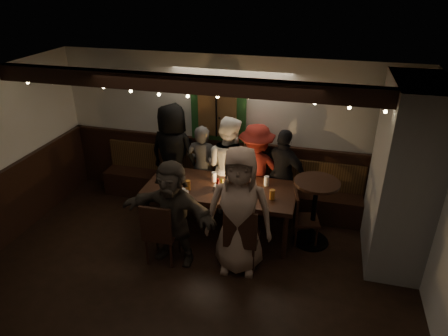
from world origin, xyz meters
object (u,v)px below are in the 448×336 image
(chair_end, at_px, (301,215))
(person_d, at_px, (256,170))
(chair_near_left, at_px, (159,230))
(person_b, at_px, (203,168))
(person_g, at_px, (239,211))
(person_a, at_px, (173,155))
(dining_table, at_px, (221,191))
(chair_near_right, at_px, (241,236))
(person_f, at_px, (173,213))
(high_top, at_px, (315,205))
(person_c, at_px, (228,166))
(person_e, at_px, (283,175))

(chair_end, bearing_deg, person_d, 141.03)
(chair_near_left, bearing_deg, chair_end, 28.30)
(person_b, relative_size, person_d, 0.95)
(person_g, bearing_deg, person_a, 129.81)
(dining_table, xyz_separation_m, person_b, (-0.51, 0.69, 0.01))
(chair_end, bearing_deg, chair_near_left, -151.70)
(chair_near_right, relative_size, person_f, 0.64)
(high_top, height_order, person_c, person_c)
(dining_table, height_order, chair_near_right, chair_near_right)
(chair_near_right, bearing_deg, person_g, 135.54)
(chair_near_left, relative_size, person_a, 0.54)
(person_f, bearing_deg, chair_near_right, 9.65)
(person_c, relative_size, person_d, 1.07)
(person_b, bearing_deg, dining_table, 124.42)
(chair_near_right, relative_size, person_b, 0.66)
(person_a, height_order, person_g, person_g)
(chair_near_right, relative_size, high_top, 0.94)
(chair_near_right, bearing_deg, person_e, 76.93)
(chair_near_left, height_order, person_d, person_d)
(dining_table, distance_m, person_c, 0.68)
(dining_table, distance_m, high_top, 1.42)
(person_a, height_order, person_c, person_a)
(dining_table, relative_size, person_e, 1.47)
(chair_near_left, distance_m, high_top, 2.30)
(chair_near_left, xyz_separation_m, person_g, (1.09, 0.19, 0.37))
(chair_near_right, bearing_deg, high_top, 44.16)
(high_top, height_order, person_f, person_f)
(chair_near_right, relative_size, person_a, 0.55)
(chair_end, height_order, person_a, person_a)
(chair_near_right, bearing_deg, person_c, 110.88)
(chair_near_left, bearing_deg, dining_table, 56.33)
(high_top, bearing_deg, chair_near_left, -153.08)
(chair_near_left, xyz_separation_m, person_a, (-0.43, 1.68, 0.36))
(person_b, height_order, person_f, person_f)
(person_c, xyz_separation_m, person_g, (0.51, -1.41, 0.06))
(person_b, height_order, person_d, person_d)
(high_top, bearing_deg, person_d, 147.78)
(chair_near_left, distance_m, person_b, 1.65)
(chair_near_left, distance_m, person_f, 0.31)
(person_f, bearing_deg, chair_end, 35.85)
(person_c, height_order, person_g, person_g)
(chair_end, distance_m, person_a, 2.43)
(person_d, bearing_deg, person_c, -9.06)
(chair_near_right, distance_m, person_f, 1.00)
(dining_table, relative_size, person_d, 1.42)
(person_b, bearing_deg, chair_near_right, 122.51)
(person_d, xyz_separation_m, person_f, (-0.88, -1.54, -0.03))
(chair_near_left, relative_size, person_f, 0.63)
(chair_end, xyz_separation_m, person_d, (-0.83, 0.67, 0.33))
(person_c, xyz_separation_m, person_e, (0.91, 0.08, -0.08))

